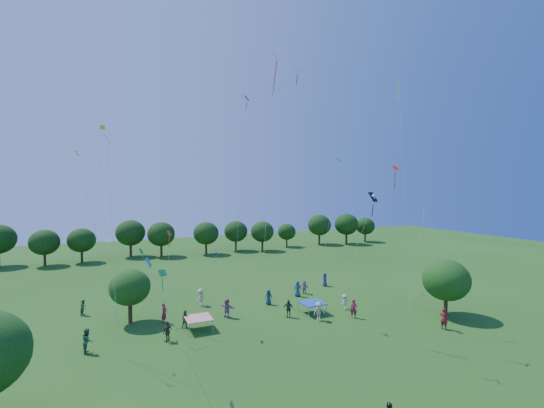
{
  "coord_description": "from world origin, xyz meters",
  "views": [
    {
      "loc": [
        -12.02,
        -13.01,
        12.18
      ],
      "look_at": [
        0.0,
        14.0,
        11.0
      ],
      "focal_mm": 24.0,
      "sensor_mm": 36.0,
      "label": 1
    }
  ],
  "objects": [
    {
      "name": "near_tree_north",
      "position": [
        -10.55,
        22.15,
        3.28
      ],
      "size": [
        3.63,
        3.63,
        4.92
      ],
      "color": "#422B19",
      "rests_on": "ground"
    },
    {
      "name": "near_tree_east",
      "position": [
        17.32,
        11.74,
        3.48
      ],
      "size": [
        4.37,
        4.37,
        5.45
      ],
      "color": "#422B19",
      "rests_on": "ground"
    },
    {
      "name": "treeline",
      "position": [
        -1.73,
        55.43,
        4.09
      ],
      "size": [
        88.01,
        8.77,
        6.77
      ],
      "color": "#422B19",
      "rests_on": "ground"
    },
    {
      "name": "tent_red_stripe",
      "position": [
        -5.23,
        17.93,
        1.04
      ],
      "size": [
        2.2,
        2.2,
        1.1
      ],
      "color": "red",
      "rests_on": "ground"
    },
    {
      "name": "tent_blue",
      "position": [
        5.95,
        17.59,
        1.04
      ],
      "size": [
        2.2,
        2.2,
        1.1
      ],
      "color": "#1A46AD",
      "rests_on": "ground"
    },
    {
      "name": "crowd_person_0",
      "position": [
        12.51,
        25.7,
        0.83
      ],
      "size": [
        0.83,
        0.93,
        1.66
      ],
      "primitive_type": "imported",
      "rotation": [
        0.0,
        0.0,
        4.12
      ],
      "color": "navy",
      "rests_on": "ground"
    },
    {
      "name": "crowd_person_1",
      "position": [
        -7.73,
        20.82,
        0.92
      ],
      "size": [
        0.75,
        0.82,
        1.85
      ],
      "primitive_type": "imported",
      "rotation": [
        0.0,
        0.0,
        0.99
      ],
      "color": "maroon",
      "rests_on": "ground"
    },
    {
      "name": "crowd_person_2",
      "position": [
        -6.16,
        18.85,
        0.77
      ],
      "size": [
        0.77,
        0.42,
        1.55
      ],
      "primitive_type": "imported",
      "rotation": [
        0.0,
        0.0,
        6.29
      ],
      "color": "#255627",
      "rests_on": "ground"
    },
    {
      "name": "crowd_person_3",
      "position": [
        -3.57,
        24.37,
        0.9
      ],
      "size": [
        1.24,
        1.17,
        1.8
      ],
      "primitive_type": "imported",
      "rotation": [
        0.0,
        0.0,
        3.86
      ],
      "color": "#C1AB9A",
      "rests_on": "ground"
    },
    {
      "name": "crowd_person_4",
      "position": [
        3.28,
        17.54,
        0.85
      ],
      "size": [
        1.08,
        0.93,
        1.7
      ],
      "primitive_type": "imported",
      "rotation": [
        0.0,
        0.0,
        5.7
      ],
      "color": "#3C3130",
      "rests_on": "ground"
    },
    {
      "name": "crowd_person_5",
      "position": [
        -2.06,
        19.91,
        0.93
      ],
      "size": [
        1.44,
        1.79,
        1.85
      ],
      "primitive_type": "imported",
      "rotation": [
        0.0,
        0.0,
        2.13
      ],
      "color": "#A45F8F",
      "rests_on": "ground"
    },
    {
      "name": "crowd_person_6",
      "position": [
        7.29,
        23.18,
        0.89
      ],
      "size": [
        0.99,
        0.89,
        1.77
      ],
      "primitive_type": "imported",
      "rotation": [
        0.0,
        0.0,
        2.52
      ],
      "color": "navy",
      "rests_on": "ground"
    },
    {
      "name": "crowd_person_7",
      "position": [
        14.39,
        9.41,
        0.93
      ],
      "size": [
        0.59,
        0.78,
        1.85
      ],
      "primitive_type": "imported",
      "rotation": [
        0.0,
        0.0,
        1.8
      ],
      "color": "maroon",
      "rests_on": "ground"
    },
    {
      "name": "crowd_person_8",
      "position": [
        -13.78,
        16.94,
        0.92
      ],
      "size": [
        0.49,
        0.91,
        1.84
      ],
      "primitive_type": "imported",
      "rotation": [
        0.0,
        0.0,
        1.57
      ],
      "color": "#285F39",
      "rests_on": "ground"
    },
    {
      "name": "crowd_person_9",
      "position": [
        9.62,
        17.37,
        0.75
      ],
      "size": [
        1.06,
        0.66,
        1.51
      ],
      "primitive_type": "imported",
      "rotation": [
        0.0,
        0.0,
        3.38
      ],
      "color": "#C1B39A",
      "rests_on": "ground"
    },
    {
      "name": "crowd_person_10",
      "position": [
        -8.03,
        16.53,
        0.82
      ],
      "size": [
        1.03,
        0.95,
        1.64
      ],
      "primitive_type": "imported",
      "rotation": [
        0.0,
        0.0,
        3.82
      ],
      "color": "#423B35",
      "rests_on": "ground"
    },
    {
      "name": "crowd_person_11",
      "position": [
        8.49,
        23.81,
        0.79
      ],
      "size": [
        0.99,
        1.57,
        1.58
      ],
      "primitive_type": "imported",
      "rotation": [
        0.0,
        0.0,
        5.05
      ],
      "color": "#A5608C",
      "rests_on": "ground"
    },
    {
      "name": "crowd_person_12",
      "position": [
        3.09,
        21.83,
        0.79
      ],
      "size": [
        0.86,
        0.61,
        1.58
      ],
      "primitive_type": "imported",
      "rotation": [
        0.0,
        0.0,
        6.02
      ],
      "color": "#1A304C",
      "rests_on": "ground"
    },
    {
      "name": "crowd_person_13",
      "position": [
        8.86,
        14.86,
        0.88
      ],
      "size": [
        0.78,
        0.75,
        1.77
      ],
      "primitive_type": "imported",
      "rotation": [
        0.0,
        0.0,
        5.57
      ],
      "color": "maroon",
      "rests_on": "ground"
    },
    {
      "name": "crowd_person_14",
      "position": [
        -14.59,
        26.14,
        0.76
      ],
      "size": [
        0.68,
        0.85,
        1.53
      ],
      "primitive_type": "imported",
      "rotation": [
        0.0,
        0.0,
        1.14
      ],
      "color": "#2B6537",
      "rests_on": "ground"
    },
    {
      "name": "crowd_person_15",
      "position": [
        5.51,
        15.63,
        0.88
      ],
      "size": [
        1.17,
        0.56,
        1.76
      ],
      "primitive_type": "imported",
      "rotation": [
        0.0,
        0.0,
        6.24
      ],
      "color": "#B7A992",
      "rests_on": "ground"
    },
    {
      "name": "pirate_kite",
      "position": [
        10.28,
        14.07,
        11.27
      ],
      "size": [
        4.45,
        1.09,
        10.63
      ],
      "color": "black"
    },
    {
      "name": "red_high_kite",
      "position": [
        1.15,
        16.45,
        19.98
      ],
      "size": [
        3.43,
        4.27,
        23.19
      ],
      "color": "red"
    },
    {
      "name": "small_kite_0",
      "position": [
        9.28,
        9.56,
        11.3
      ],
      "size": [
        3.28,
        0.84,
        12.79
      ],
      "color": "red"
    },
    {
      "name": "small_kite_1",
      "position": [
        -13.58,
        17.62,
        11.32
      ],
      "size": [
        3.0,
        3.82,
        13.85
      ],
      "color": "orange"
    },
    {
      "name": "small_kite_2",
      "position": [
        11.04,
        11.24,
        16.08
      ],
      "size": [
        0.88,
        1.37,
        20.35
      ],
      "color": "#F0FF16"
    },
    {
      "name": "small_kite_3",
      "position": [
        -8.3,
        16.63,
        5.06
      ],
      "size": [
        0.88,
        2.53,
        4.47
      ],
      "color": "#18873C"
    },
    {
      "name": "small_kite_4",
      "position": [
        -9.71,
        9.89,
        6.95
      ],
      "size": [
        2.68,
        5.93,
        6.91
      ],
      "color": "blue"
    },
    {
      "name": "small_kite_5",
      "position": [
        -4.04,
        17.2,
        6.16
      ],
      "size": [
        1.54,
        3.24,
        5.78
      ],
      "color": "#5E1688"
    },
    {
      "name": "small_kite_6",
      "position": [
        -12.1,
        14.24,
        7.28
      ],
      "size": [
        0.87,
        1.14,
        7.63
      ],
      "color": "white"
    },
    {
      "name": "small_kite_7",
      "position": [
        14.01,
        25.82,
        13.01
      ],
      "size": [
        3.27,
        0.88,
        14.9
      ],
      "color": "#0C94BA"
    },
    {
      "name": "small_kite_8",
      "position": [
        -12.08,
        14.31,
        13.49
      ],
      "size": [
        0.68,
        1.58,
        14.63
      ],
      "color": "#C3530B"
    },
    {
      "name": "small_kite_9",
      "position": [
        -7.47,
        19.14,
        7.44
      ],
      "size": [
        0.52,
        1.24,
        7.37
      ],
      "color": "#E1440B"
    },
    {
      "name": "small_kite_10",
      "position": [
        -12.98,
        23.77,
        13.11
      ],
      "size": [
        1.67,
        2.07,
        16.68
      ],
      "color": "yellow"
    },
    {
      "name": "small_kite_11",
      "position": [
        -9.26,
        21.8,
        5.91
      ],
      "size": [
        2.67,
        2.46,
        5.49
      ],
      "color": "#1B991F"
    },
    {
      "name": "small_kite_12",
      "position": [
        0.27,
        21.58,
        16.94
      ],
      "size": [
        1.17,
        2.17,
        20.17
      ],
      "color": "#1514CA"
    },
    {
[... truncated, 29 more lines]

